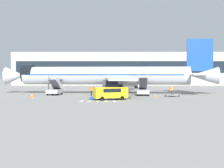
{
  "coord_description": "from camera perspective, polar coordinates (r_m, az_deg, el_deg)",
  "views": [
    {
      "loc": [
        1.14,
        -63.05,
        3.78
      ],
      "look_at": [
        0.76,
        -2.56,
        2.08
      ],
      "focal_mm": 50.0,
      "sensor_mm": 36.0,
      "label": 1
    }
  ],
  "objects": [
    {
      "name": "apron_walkway_bar_1",
      "position": [
        45.89,
        -4.08,
        -3.11
      ],
      "size": [
        0.44,
        3.6,
        0.01
      ],
      "primitive_type": "cube",
      "color": "silver",
      "rests_on": "ground_plane"
    },
    {
      "name": "traffic_cone_0",
      "position": [
        55.08,
        -14.45,
        -2.04
      ],
      "size": [
        0.58,
        0.58,
        0.65
      ],
      "color": "orange",
      "rests_on": "ground_plane"
    },
    {
      "name": "traffic_cone_1",
      "position": [
        54.18,
        7.86,
        -2.16
      ],
      "size": [
        0.41,
        0.41,
        0.45
      ],
      "color": "orange",
      "rests_on": "ground_plane"
    },
    {
      "name": "ground_crew_0",
      "position": [
        60.06,
        -0.31,
        -1.13
      ],
      "size": [
        0.49,
        0.4,
        1.59
      ],
      "rotation": [
        0.0,
        0.0,
        5.79
      ],
      "color": "black",
      "rests_on": "ground_plane"
    },
    {
      "name": "baggage_cart",
      "position": [
        56.43,
        10.96,
        -2.0
      ],
      "size": [
        2.99,
        2.74,
        0.87
      ],
      "rotation": [
        0.0,
        0.0,
        2.2
      ],
      "color": "gray",
      "rests_on": "ground_plane"
    },
    {
      "name": "ground_plane",
      "position": [
        63.17,
        -0.67,
        -1.82
      ],
      "size": [
        600.0,
        600.0,
        0.0
      ],
      "primitive_type": "plane",
      "color": "gray"
    },
    {
      "name": "apron_walkway_bar_0",
      "position": [
        46.0,
        -5.57,
        -3.1
      ],
      "size": [
        0.44,
        3.6,
        0.01
      ],
      "primitive_type": "cube",
      "color": "silver",
      "rests_on": "ground_plane"
    },
    {
      "name": "ground_crew_1",
      "position": [
        57.62,
        -3.8,
        -1.1
      ],
      "size": [
        0.47,
        0.46,
        1.82
      ],
      "rotation": [
        0.0,
        0.0,
        3.87
      ],
      "color": "#2D2D33",
      "rests_on": "ground_plane"
    },
    {
      "name": "boarding_stairs_aft",
      "position": [
        58.83,
        5.71,
        -1.09
      ],
      "size": [
        2.59,
        5.37,
        4.2
      ],
      "rotation": [
        0.0,
        0.0,
        -0.08
      ],
      "color": "#ADB2BA",
      "rests_on": "ground_plane"
    },
    {
      "name": "service_van_1",
      "position": [
        47.59,
        -0.29,
        -1.52
      ],
      "size": [
        5.42,
        3.37,
        1.95
      ],
      "rotation": [
        0.0,
        0.0,
        1.89
      ],
      "color": "yellow",
      "rests_on": "ground_plane"
    },
    {
      "name": "airliner",
      "position": [
        63.45,
        -0.59,
        1.52
      ],
      "size": [
        43.53,
        35.19,
        11.0
      ],
      "rotation": [
        0.0,
        0.0,
        1.49
      ],
      "color": "#B7BCC4",
      "rests_on": "ground_plane"
    },
    {
      "name": "fuel_tanker",
      "position": [
        89.92,
        2.43,
        0.25
      ],
      "size": [
        9.15,
        3.68,
        3.27
      ],
      "rotation": [
        0.0,
        0.0,
        -1.71
      ],
      "color": "#38383D",
      "rests_on": "ground_plane"
    },
    {
      "name": "boarding_stairs_forward",
      "position": [
        61.03,
        -10.39,
        -1.05
      ],
      "size": [
        2.59,
        5.37,
        3.85
      ],
      "rotation": [
        0.0,
        0.0,
        -0.08
      ],
      "color": "#ADB2BA",
      "rests_on": "ground_plane"
    },
    {
      "name": "apron_walkway_bar_4",
      "position": [
        45.76,
        0.43,
        -3.12
      ],
      "size": [
        0.44,
        3.6,
        0.01
      ],
      "primitive_type": "cube",
      "color": "silver",
      "rests_on": "ground_plane"
    },
    {
      "name": "apron_walkway_bar_2",
      "position": [
        45.82,
        -2.58,
        -3.12
      ],
      "size": [
        0.44,
        3.6,
        0.01
      ],
      "primitive_type": "cube",
      "color": "silver",
      "rests_on": "ground_plane"
    },
    {
      "name": "ground_crew_2",
      "position": [
        59.76,
        10.81,
        -1.1
      ],
      "size": [
        0.46,
        0.3,
        1.7
      ],
      "rotation": [
        0.0,
        0.0,
        0.18
      ],
      "color": "#2D2D33",
      "rests_on": "ground_plane"
    },
    {
      "name": "terminal_building",
      "position": [
        121.84,
        4.28,
        2.75
      ],
      "size": [
        93.18,
        12.1,
        12.43
      ],
      "color": "#B2AD9E",
      "rests_on": "ground_plane"
    },
    {
      "name": "apron_stand_patch_blue",
      "position": [
        51.31,
        -1.59,
        -2.61
      ],
      "size": [
        4.54,
        8.37,
        0.01
      ],
      "primitive_type": "cube",
      "color": "#2856A8",
      "rests_on": "ground_plane"
    },
    {
      "name": "apron_leadline_yellow",
      "position": [
        63.63,
        -1.21,
        -1.79
      ],
      "size": [
        77.61,
        6.57,
        0.01
      ],
      "primitive_type": "cube",
      "rotation": [
        0.0,
        0.0,
        1.49
      ],
      "color": "gold",
      "rests_on": "ground_plane"
    },
    {
      "name": "apron_walkway_bar_3",
      "position": [
        45.77,
        -1.08,
        -3.12
      ],
      "size": [
        0.44,
        3.6,
        0.01
      ],
      "primitive_type": "cube",
      "color": "silver",
      "rests_on": "ground_plane"
    }
  ]
}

